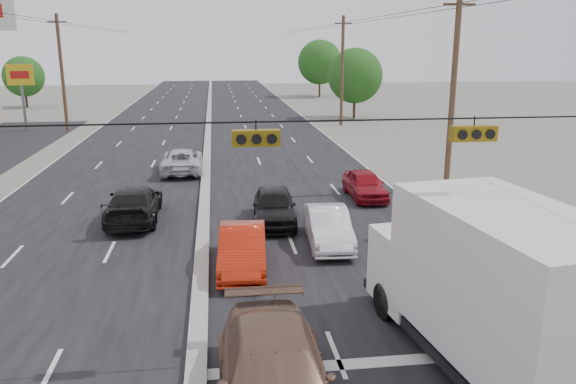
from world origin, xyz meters
The scene contains 21 objects.
ground centered at (0.00, 0.00, 0.00)m, with size 200.00×200.00×0.00m, color #606356.
road_surface centered at (0.00, 30.00, 0.00)m, with size 20.00×160.00×0.02m, color black.
center_median centered at (0.00, 30.00, 0.10)m, with size 0.50×160.00×0.20m, color gray.
utility_pole_left_c centered at (-12.50, 40.00, 5.11)m, with size 1.60×0.30×10.00m.
utility_pole_right_b centered at (12.50, 15.00, 5.11)m, with size 1.60×0.30×10.00m.
utility_pole_right_c centered at (12.50, 40.00, 5.11)m, with size 1.60×0.30×10.00m.
traffic_signals centered at (1.40, 0.00, 5.49)m, with size 25.00×0.30×0.54m.
pole_sign_far centered at (-16.00, 40.00, 4.41)m, with size 2.20×0.25×6.00m.
tree_left_far centered at (-22.00, 60.00, 3.72)m, with size 4.80×4.80×6.12m.
tree_right_mid centered at (15.00, 45.00, 4.34)m, with size 5.60×5.60×7.14m.
tree_right_far centered at (16.00, 70.00, 4.96)m, with size 6.40×6.40×8.16m.
box_truck centered at (6.72, -0.90, 2.08)m, with size 3.74×8.25×4.05m.
tan_sedan centered at (1.66, -2.07, 0.82)m, with size 2.31×5.67×1.65m, color brown.
red_sedan centered at (1.40, 5.75, 0.73)m, with size 1.54×4.41×1.45m, color #B11F0A.
black_suv centered at (8.07, -2.19, 0.87)m, with size 2.90×6.29×1.75m, color black.
queue_car_a centered at (3.00, 10.67, 0.76)m, with size 1.79×4.44×1.51m, color black.
queue_car_b centered at (4.75, 7.75, 0.70)m, with size 1.49×4.28×1.41m, color silver.
queue_car_d centered at (8.66, 5.59, 0.78)m, with size 2.17×5.34×1.55m, color navy.
queue_car_e centered at (7.91, 14.17, 0.69)m, with size 1.63×4.04×1.38m, color maroon.
oncoming_near centered at (-2.98, 11.84, 0.76)m, with size 2.14×5.26×1.53m, color black.
oncoming_far centered at (-1.40, 21.23, 0.71)m, with size 2.37×5.13×1.43m, color silver.
Camera 1 is at (0.62, -12.13, 7.42)m, focal length 35.00 mm.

